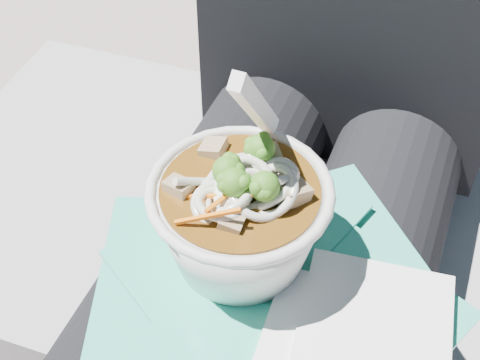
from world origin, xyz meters
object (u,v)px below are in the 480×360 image
(udon_bowl, at_px, (241,213))
(person_body, at_px, (297,212))
(lap, at_px, (266,290))
(stone_ledge, at_px, (295,334))
(plastic_bag, at_px, (255,279))

(udon_bowl, bearing_deg, person_body, 83.40)
(lap, bearing_deg, person_body, 90.00)
(person_body, relative_size, udon_bowl, 5.32)
(stone_ledge, relative_size, plastic_bag, 2.93)
(stone_ledge, bearing_deg, plastic_bag, -88.86)
(stone_ledge, relative_size, udon_bowl, 5.19)
(stone_ledge, height_order, lap, lap)
(stone_ledge, relative_size, lap, 2.08)
(person_body, distance_m, udon_bowl, 0.18)
(stone_ledge, relative_size, person_body, 0.98)
(person_body, bearing_deg, plastic_bag, -88.39)
(plastic_bag, xyz_separation_m, udon_bowl, (-0.02, 0.01, 0.06))
(stone_ledge, distance_m, plastic_bag, 0.44)
(plastic_bag, distance_m, udon_bowl, 0.07)
(plastic_bag, bearing_deg, udon_bowl, 141.71)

